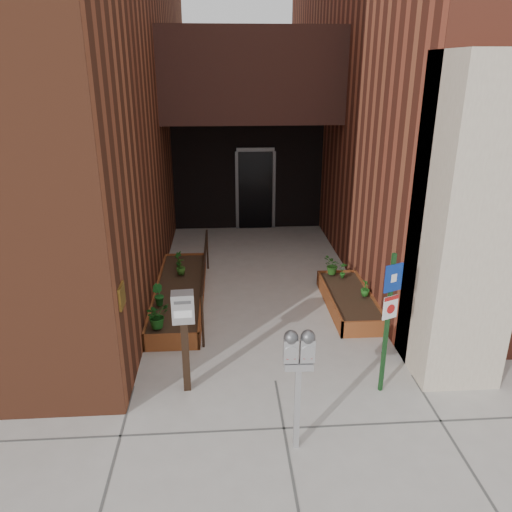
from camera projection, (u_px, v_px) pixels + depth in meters
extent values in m
plane|color=#9E9991|center=(275.00, 381.00, 7.12)|extent=(80.00, 80.00, 0.00)
cube|color=brown|center=(488.00, 32.00, 12.37)|extent=(8.00, 13.70, 10.00)
cube|color=tan|center=(465.00, 226.00, 6.68)|extent=(1.10, 1.20, 4.40)
cube|color=black|center=(250.00, 76.00, 11.28)|extent=(4.20, 2.00, 2.00)
cube|color=black|center=(248.00, 173.00, 13.47)|extent=(4.00, 0.30, 3.00)
cube|color=black|center=(255.00, 191.00, 13.48)|extent=(0.90, 0.06, 2.10)
cube|color=#B79338|center=(121.00, 296.00, 6.27)|extent=(0.04, 0.30, 0.30)
cube|color=brown|center=(171.00, 342.00, 7.82)|extent=(0.90, 0.04, 0.30)
cube|color=brown|center=(186.00, 260.00, 11.14)|extent=(0.90, 0.04, 0.30)
cube|color=brown|center=(157.00, 295.00, 9.45)|extent=(0.04, 3.60, 0.30)
cube|color=brown|center=(202.00, 293.00, 9.51)|extent=(0.04, 3.60, 0.30)
cube|color=black|center=(180.00, 295.00, 9.49)|extent=(0.82, 3.52, 0.26)
cube|color=brown|center=(365.00, 329.00, 8.21)|extent=(0.80, 0.04, 0.30)
cube|color=brown|center=(336.00, 277.00, 10.22)|extent=(0.80, 0.04, 0.30)
cube|color=brown|center=(329.00, 301.00, 9.19)|extent=(0.04, 2.20, 0.30)
cube|color=brown|center=(369.00, 300.00, 9.24)|extent=(0.04, 2.20, 0.30)
cube|color=black|center=(349.00, 301.00, 9.22)|extent=(0.72, 2.12, 0.26)
cylinder|color=black|center=(203.00, 322.00, 7.82)|extent=(0.04, 0.04, 0.90)
cylinder|color=black|center=(207.00, 250.00, 10.89)|extent=(0.04, 0.04, 0.90)
cylinder|color=black|center=(205.00, 258.00, 9.20)|extent=(0.04, 3.30, 0.04)
cube|color=#ABAAAD|center=(297.00, 408.00, 5.71)|extent=(0.07, 0.07, 1.07)
cube|color=#ABAAAD|center=(299.00, 365.00, 5.50)|extent=(0.33, 0.14, 0.09)
cube|color=#ABAAAD|center=(291.00, 350.00, 5.43)|extent=(0.16, 0.11, 0.28)
sphere|color=#59595B|center=(291.00, 337.00, 5.37)|extent=(0.16, 0.16, 0.16)
cube|color=white|center=(291.00, 351.00, 5.37)|extent=(0.10, 0.01, 0.05)
cube|color=#B21414|center=(291.00, 358.00, 5.40)|extent=(0.10, 0.01, 0.03)
cube|color=#ABAAAD|center=(307.00, 350.00, 5.44)|extent=(0.16, 0.11, 0.28)
sphere|color=#59595B|center=(308.00, 337.00, 5.38)|extent=(0.16, 0.16, 0.16)
cube|color=white|center=(308.00, 351.00, 5.38)|extent=(0.10, 0.01, 0.05)
cube|color=#B21414|center=(308.00, 358.00, 5.41)|extent=(0.10, 0.01, 0.03)
cube|color=#163D1A|center=(387.00, 325.00, 6.56)|extent=(0.06, 0.06, 2.03)
cube|color=navy|center=(393.00, 278.00, 6.29)|extent=(0.26, 0.13, 0.37)
cube|color=white|center=(394.00, 278.00, 6.29)|extent=(0.09, 0.05, 0.11)
cube|color=white|center=(390.00, 307.00, 6.44)|extent=(0.22, 0.11, 0.32)
cube|color=#B21414|center=(392.00, 298.00, 6.39)|extent=(0.21, 0.10, 0.06)
cylinder|color=#B21414|center=(391.00, 309.00, 6.44)|extent=(0.12, 0.06, 0.13)
cube|color=black|center=(186.00, 356.00, 6.75)|extent=(0.10, 0.10, 1.08)
cube|color=silver|center=(183.00, 307.00, 6.49)|extent=(0.31, 0.23, 0.41)
cube|color=#59595B|center=(182.00, 303.00, 6.34)|extent=(0.22, 0.02, 0.04)
cube|color=white|center=(183.00, 314.00, 6.40)|extent=(0.23, 0.03, 0.10)
imported|color=#174F16|center=(157.00, 315.00, 7.90)|extent=(0.52, 0.52, 0.41)
imported|color=#18561C|center=(158.00, 295.00, 8.66)|extent=(0.29, 0.29, 0.38)
imported|color=#295819|center=(181.00, 266.00, 9.94)|extent=(0.26, 0.26, 0.33)
imported|color=#194F16|center=(178.00, 260.00, 10.27)|extent=(0.26, 0.26, 0.35)
imported|color=#21601B|center=(365.00, 288.00, 9.01)|extent=(0.19, 0.19, 0.30)
imported|color=#1F631C|center=(343.00, 270.00, 9.77)|extent=(0.20, 0.20, 0.33)
imported|color=#205016|center=(332.00, 266.00, 9.92)|extent=(0.46, 0.46, 0.37)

